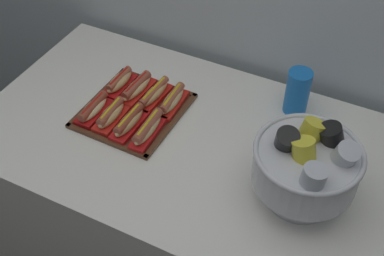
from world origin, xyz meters
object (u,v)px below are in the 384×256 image
(serving_tray, at_px, (134,111))
(hot_dog_1, at_px, (111,115))
(hot_dog_2, at_px, (129,122))
(hot_dog_7, at_px, (172,101))
(hot_dog_5, at_px, (137,88))
(hot_dog_0, at_px, (93,109))
(cup_stack, at_px, (297,92))
(punch_bowl, at_px, (307,165))
(hot_dog_6, at_px, (154,94))
(hot_dog_3, at_px, (148,129))
(hot_dog_4, at_px, (119,82))
(buffet_table, at_px, (183,199))

(serving_tray, relative_size, hot_dog_1, 2.31)
(hot_dog_2, distance_m, hot_dog_7, 0.18)
(hot_dog_5, bearing_deg, hot_dog_0, -115.70)
(hot_dog_5, xyz_separation_m, cup_stack, (0.55, 0.18, 0.05))
(serving_tray, bearing_deg, hot_dog_7, 34.99)
(punch_bowl, bearing_deg, hot_dog_6, 163.12)
(hot_dog_3, xyz_separation_m, hot_dog_4, (-0.22, 0.17, -0.00))
(hot_dog_6, distance_m, hot_dog_7, 0.08)
(punch_bowl, bearing_deg, hot_dog_0, 178.22)
(hot_dog_2, bearing_deg, hot_dog_6, 88.74)
(buffet_table, relative_size, hot_dog_7, 8.33)
(hot_dog_6, bearing_deg, hot_dog_3, -66.82)
(hot_dog_1, height_order, punch_bowl, punch_bowl)
(hot_dog_6, xyz_separation_m, hot_dog_7, (0.07, -0.00, 0.00))
(hot_dog_1, relative_size, hot_dog_2, 0.91)
(hot_dog_1, relative_size, punch_bowl, 0.51)
(hot_dog_0, xyz_separation_m, cup_stack, (0.63, 0.35, 0.05))
(hot_dog_0, xyz_separation_m, hot_dog_1, (0.07, -0.00, 0.00))
(hot_dog_2, distance_m, punch_bowl, 0.63)
(hot_dog_7, bearing_deg, buffet_table, -49.26)
(serving_tray, distance_m, hot_dog_0, 0.14)
(serving_tray, xyz_separation_m, hot_dog_4, (-0.11, 0.08, 0.03))
(hot_dog_2, distance_m, hot_dog_4, 0.22)
(hot_dog_0, relative_size, hot_dog_5, 0.87)
(hot_dog_2, relative_size, hot_dog_3, 0.95)
(hot_dog_4, distance_m, hot_dog_6, 0.15)
(hot_dog_3, relative_size, punch_bowl, 0.58)
(buffet_table, bearing_deg, hot_dog_6, 146.73)
(buffet_table, xyz_separation_m, punch_bowl, (0.44, -0.07, 0.50))
(hot_dog_4, xyz_separation_m, hot_dog_7, (0.22, -0.00, 0.00))
(buffet_table, height_order, hot_dog_0, hot_dog_0)
(hot_dog_2, bearing_deg, hot_dog_7, 64.30)
(serving_tray, distance_m, hot_dog_3, 0.14)
(hot_dog_3, height_order, hot_dog_5, hot_dog_3)
(hot_dog_0, distance_m, hot_dog_4, 0.17)
(serving_tray, height_order, hot_dog_0, hot_dog_0)
(cup_stack, bearing_deg, hot_dog_6, -158.69)
(buffet_table, height_order, hot_dog_5, hot_dog_5)
(hot_dog_6, bearing_deg, serving_tray, -115.70)
(hot_dog_2, bearing_deg, hot_dog_4, 131.01)
(buffet_table, height_order, punch_bowl, punch_bowl)
(hot_dog_0, relative_size, hot_dog_4, 1.00)
(hot_dog_0, xyz_separation_m, hot_dog_4, (0.00, 0.16, 0.00))
(hot_dog_1, distance_m, cup_stack, 0.65)
(hot_dog_5, bearing_deg, hot_dog_1, -91.26)
(serving_tray, relative_size, punch_bowl, 1.17)
(hot_dog_3, bearing_deg, hot_dog_5, 131.01)
(hot_dog_7, bearing_deg, punch_bowl, -18.92)
(hot_dog_2, bearing_deg, hot_dog_3, -1.26)
(serving_tray, distance_m, hot_dog_6, 0.10)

